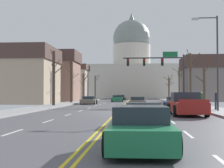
{
  "coord_description": "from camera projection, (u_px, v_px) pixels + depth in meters",
  "views": [
    {
      "loc": [
        1.5,
        -26.17,
        1.6
      ],
      "look_at": [
        -2.42,
        24.59,
        3.05
      ],
      "focal_mm": 50.51,
      "sensor_mm": 36.0,
      "label": 1
    }
  ],
  "objects": [
    {
      "name": "ground",
      "position": [
        118.0,
        112.0,
        26.15
      ],
      "size": [
        20.0,
        180.0,
        0.2
      ],
      "color": "#4D4D52"
    },
    {
      "name": "signal_gantry",
      "position": [
        162.0,
        66.0,
        40.67
      ],
      "size": [
        7.91,
        0.41,
        6.81
      ],
      "color": "#28282D",
      "rests_on": "ground"
    },
    {
      "name": "street_lamp_right",
      "position": [
        214.0,
        55.0,
        26.0
      ],
      "size": [
        2.14,
        0.24,
        7.86
      ],
      "color": "#333338",
      "rests_on": "ground"
    },
    {
      "name": "capitol_building",
      "position": [
        132.0,
        73.0,
        102.48
      ],
      "size": [
        35.67,
        23.04,
        27.84
      ],
      "color": "beige",
      "rests_on": "ground"
    },
    {
      "name": "sedan_near_00",
      "position": [
        138.0,
        102.0,
        36.82
      ],
      "size": [
        2.11,
        4.69,
        1.17
      ],
      "color": "#6B6056",
      "rests_on": "ground"
    },
    {
      "name": "sedan_near_01",
      "position": [
        176.0,
        104.0,
        29.78
      ],
      "size": [
        2.12,
        4.33,
        1.23
      ],
      "color": "navy",
      "rests_on": "ground"
    },
    {
      "name": "pickup_truck_near_02",
      "position": [
        187.0,
        105.0,
        22.87
      ],
      "size": [
        2.39,
        5.58,
        1.66
      ],
      "color": "maroon",
      "rests_on": "ground"
    },
    {
      "name": "sedan_near_03",
      "position": [
        143.0,
        114.0,
        16.06
      ],
      "size": [
        2.1,
        4.35,
        1.12
      ],
      "color": "silver",
      "rests_on": "ground"
    },
    {
      "name": "sedan_near_04",
      "position": [
        140.0,
        129.0,
        9.18
      ],
      "size": [
        1.98,
        4.57,
        1.23
      ],
      "color": "#1E7247",
      "rests_on": "ground"
    },
    {
      "name": "sedan_oncoming_00",
      "position": [
        89.0,
        100.0,
        45.52
      ],
      "size": [
        2.1,
        4.59,
        1.13
      ],
      "color": "#6B6056",
      "rests_on": "ground"
    },
    {
      "name": "sedan_oncoming_01",
      "position": [
        117.0,
        99.0,
        57.76
      ],
      "size": [
        2.23,
        4.44,
        1.19
      ],
      "color": "#1E7247",
      "rests_on": "ground"
    },
    {
      "name": "sedan_oncoming_02",
      "position": [
        121.0,
        98.0,
        69.28
      ],
      "size": [
        2.16,
        4.74,
        1.19
      ],
      "color": "black",
      "rests_on": "ground"
    },
    {
      "name": "flank_building_00",
      "position": [
        20.0,
        75.0,
        47.5
      ],
      "size": [
        10.69,
        9.83,
        8.47
      ],
      "color": "tan",
      "rests_on": "ground"
    },
    {
      "name": "flank_building_01",
      "position": [
        43.0,
        76.0,
        59.94
      ],
      "size": [
        13.61,
        7.77,
        9.44
      ],
      "color": "#8C6656",
      "rests_on": "ground"
    },
    {
      "name": "flank_building_02",
      "position": [
        63.0,
        82.0,
        76.9
      ],
      "size": [
        12.21,
        6.46,
        8.48
      ],
      "color": "#B2A38E",
      "rests_on": "ground"
    },
    {
      "name": "flank_building_03",
      "position": [
        210.0,
        79.0,
        59.56
      ],
      "size": [
        10.41,
        9.65,
        8.43
      ],
      "color": "slate",
      "rests_on": "ground"
    },
    {
      "name": "bare_tree_00",
      "position": [
        204.0,
        86.0,
        32.58
      ],
      "size": [
        1.54,
        1.69,
        4.41
      ],
      "color": "#4C3D2D",
      "rests_on": "ground"
    },
    {
      "name": "bare_tree_01",
      "position": [
        71.0,
        80.0,
        49.27
      ],
      "size": [
        2.48,
        3.31,
        6.8
      ],
      "color": "#423328",
      "rests_on": "ground"
    },
    {
      "name": "bare_tree_02",
      "position": [
        169.0,
        87.0,
        70.3
      ],
      "size": [
        2.3,
        2.65,
        5.49
      ],
      "color": "#4C3D2D",
      "rests_on": "ground"
    },
    {
      "name": "bare_tree_03",
      "position": [
        83.0,
        86.0,
        57.29
      ],
      "size": [
        1.77,
        2.06,
        5.06
      ],
      "color": "brown",
      "rests_on": "ground"
    },
    {
      "name": "bare_tree_04",
      "position": [
        191.0,
        75.0,
        36.71
      ],
      "size": [
        2.06,
        2.59,
        6.39
      ],
      "color": "#4C3D2D",
      "rests_on": "ground"
    },
    {
      "name": "bare_tree_05",
      "position": [
        95.0,
        87.0,
        75.95
      ],
      "size": [
        1.44,
        2.04,
        5.91
      ],
      "color": "brown",
      "rests_on": "ground"
    },
    {
      "name": "bare_tree_06",
      "position": [
        179.0,
        83.0,
        54.78
      ],
      "size": [
        2.28,
        2.13,
        6.0
      ],
      "color": "brown",
      "rests_on": "ground"
    },
    {
      "name": "bare_tree_07",
      "position": [
        54.0,
        77.0,
        37.43
      ],
      "size": [
        1.17,
        2.22,
        6.48
      ],
      "color": "#423328",
      "rests_on": "ground"
    },
    {
      "name": "pedestrian_00",
      "position": [
        217.0,
        99.0,
        27.72
      ],
      "size": [
        0.35,
        0.34,
        1.67
      ],
      "color": "#33333D",
      "rests_on": "ground"
    },
    {
      "name": "pedestrian_01",
      "position": [
        202.0,
        98.0,
        35.22
      ],
      "size": [
        0.35,
        0.34,
        1.61
      ],
      "color": "#33333D",
      "rests_on": "ground"
    }
  ]
}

